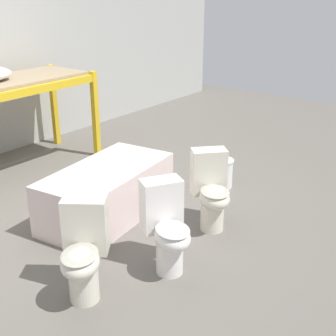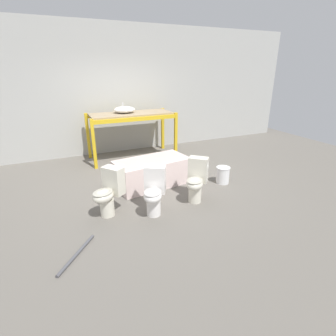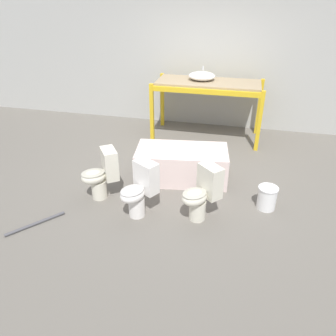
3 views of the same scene
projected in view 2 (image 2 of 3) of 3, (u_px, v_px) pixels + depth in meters
ground_plane at (144, 180)px, 5.40m from camera, size 12.00×12.00×0.00m
warehouse_wall_rear at (113, 91)px, 6.70m from camera, size 10.80×0.08×3.20m
shelving_rack at (131, 119)px, 6.40m from camera, size 2.09×0.90×1.13m
sink_basin at (124, 110)px, 6.32m from camera, size 0.51×0.46×0.24m
bathtub_main at (152, 170)px, 5.08m from camera, size 1.49×0.89×0.51m
toilet_near at (196, 180)px, 4.44m from camera, size 0.57×0.58×0.74m
toilet_far at (154, 191)px, 4.04m from camera, size 0.52×0.59×0.74m
toilet_extra at (109, 192)px, 4.01m from camera, size 0.59×0.54×0.74m
bucket_white at (223, 175)px, 5.19m from camera, size 0.27×0.27×0.33m
loose_pipe at (77, 254)px, 3.21m from camera, size 0.52×0.62×0.04m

